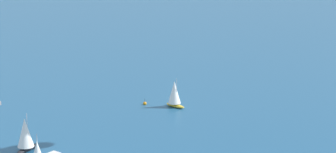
% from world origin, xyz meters
% --- Properties ---
extents(sailboat_far_port, '(7.26, 4.27, 9.15)m').
position_xyz_m(sailboat_far_port, '(-4.74, 35.57, 4.18)').
color(sailboat_far_port, black).
rests_on(sailboat_far_port, ground_plane).
extents(sailboat_outer_ring_c, '(4.56, 7.19, 8.94)m').
position_xyz_m(sailboat_outer_ring_c, '(45.87, 23.47, 4.08)').
color(sailboat_outer_ring_c, gold).
rests_on(sailboat_outer_ring_c, ground_plane).
extents(marker_buoy, '(1.10, 1.10, 2.10)m').
position_xyz_m(marker_buoy, '(43.49, 32.54, 0.39)').
color(marker_buoy, orange).
rests_on(marker_buoy, ground_plane).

